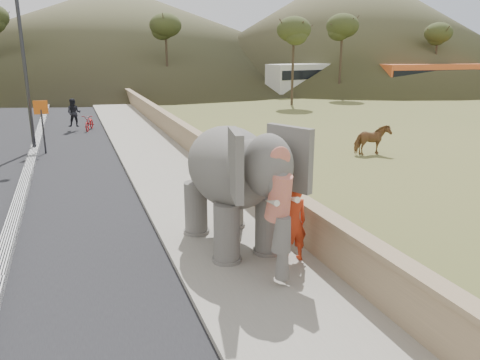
% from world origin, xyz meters
% --- Properties ---
extents(ground, '(160.00, 160.00, 0.00)m').
position_xyz_m(ground, '(0.00, 0.00, 0.00)').
color(ground, olive).
rests_on(ground, ground).
extents(road, '(7.00, 120.00, 0.03)m').
position_xyz_m(road, '(-5.00, 10.00, 0.01)').
color(road, black).
rests_on(road, ground).
extents(median, '(0.35, 120.00, 0.22)m').
position_xyz_m(median, '(-5.00, 10.00, 0.11)').
color(median, black).
rests_on(median, ground).
extents(walkway, '(3.00, 120.00, 0.15)m').
position_xyz_m(walkway, '(0.00, 10.00, 0.07)').
color(walkway, '#9E9687').
rests_on(walkway, ground).
extents(parapet, '(0.30, 120.00, 1.10)m').
position_xyz_m(parapet, '(1.65, 10.00, 0.55)').
color(parapet, tan).
rests_on(parapet, ground).
extents(lamppost, '(1.76, 0.36, 8.00)m').
position_xyz_m(lamppost, '(-4.69, 13.99, 4.87)').
color(lamppost, '#28282D').
rests_on(lamppost, ground).
extents(signboard, '(0.60, 0.08, 2.40)m').
position_xyz_m(signboard, '(-4.50, 13.22, 1.64)').
color(signboard, '#2D2D33').
rests_on(signboard, ground).
extents(cow, '(1.60, 0.74, 1.34)m').
position_xyz_m(cow, '(9.23, 8.06, 0.67)').
color(cow, brown).
rests_on(cow, ground).
extents(distant_car, '(4.55, 3.31, 1.44)m').
position_xyz_m(distant_car, '(17.65, 36.11, 0.72)').
color(distant_car, silver).
rests_on(distant_car, ground).
extents(bus_white, '(11.28, 4.87, 3.10)m').
position_xyz_m(bus_white, '(21.10, 35.07, 1.55)').
color(bus_white, silver).
rests_on(bus_white, ground).
extents(bus_orange, '(11.17, 3.43, 3.10)m').
position_xyz_m(bus_orange, '(31.89, 30.11, 1.55)').
color(bus_orange, orange).
rests_on(bus_orange, ground).
extents(hill_right, '(56.00, 56.00, 16.00)m').
position_xyz_m(hill_right, '(36.00, 52.00, 8.00)').
color(hill_right, brown).
rests_on(hill_right, ground).
extents(hill_far, '(80.00, 80.00, 14.00)m').
position_xyz_m(hill_far, '(5.00, 70.00, 7.00)').
color(hill_far, brown).
rests_on(hill_far, ground).
extents(elephant_and_man, '(2.49, 4.21, 2.91)m').
position_xyz_m(elephant_and_man, '(0.02, 0.56, 1.59)').
color(elephant_and_man, slate).
rests_on(elephant_and_man, ground).
extents(motorcyclist, '(1.76, 1.82, 1.87)m').
position_xyz_m(motorcyclist, '(-2.66, 19.15, 0.73)').
color(motorcyclist, '#9C0E10').
rests_on(motorcyclist, ground).
extents(trees, '(47.09, 40.62, 9.12)m').
position_xyz_m(trees, '(2.76, 29.85, 3.96)').
color(trees, '#473828').
rests_on(trees, ground).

